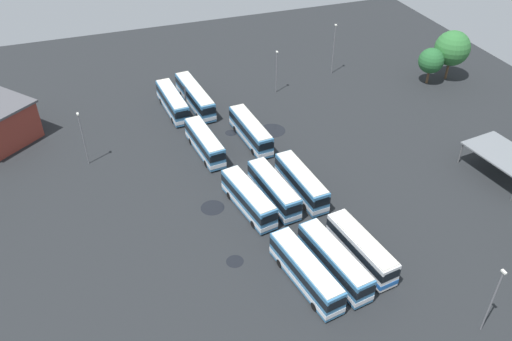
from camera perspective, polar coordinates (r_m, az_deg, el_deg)
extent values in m
plane|color=black|center=(75.88, -0.65, -0.18)|extent=(121.65, 121.65, 0.00)
cube|color=teal|center=(90.70, -9.06, 7.37)|extent=(11.66, 3.31, 3.17)
cube|color=beige|center=(89.92, -9.16, 8.29)|extent=(11.19, 3.08, 0.14)
cube|color=black|center=(90.46, -9.09, 7.65)|extent=(11.72, 3.35, 1.01)
cube|color=silver|center=(91.13, -9.00, 6.89)|extent=(11.72, 3.35, 0.63)
cube|color=black|center=(85.53, -7.99, 6.04)|extent=(0.21, 2.03, 1.17)
cylinder|color=black|center=(88.62, -7.61, 5.74)|extent=(1.02, 0.37, 1.00)
cylinder|color=black|center=(88.13, -9.02, 5.41)|extent=(1.02, 0.37, 1.00)
cylinder|color=black|center=(94.65, -8.93, 7.73)|extent=(1.02, 0.37, 1.00)
cylinder|color=black|center=(94.19, -10.27, 7.43)|extent=(1.02, 0.37, 1.00)
cube|color=teal|center=(91.92, -6.65, 8.01)|extent=(13.82, 3.76, 3.17)
cube|color=beige|center=(91.15, -6.72, 8.92)|extent=(13.25, 3.51, 0.14)
cube|color=black|center=(91.68, -6.67, 8.29)|extent=(13.89, 3.80, 1.01)
cube|color=silver|center=(92.34, -6.61, 7.52)|extent=(13.89, 3.80, 0.63)
cube|color=black|center=(85.95, -5.13, 6.43)|extent=(0.25, 2.03, 1.17)
cube|color=#47474C|center=(93.19, -6.97, 8.40)|extent=(1.13, 2.60, 3.04)
cylinder|color=black|center=(89.40, -4.98, 6.23)|extent=(1.02, 0.39, 1.00)
cylinder|color=black|center=(88.77, -6.36, 5.90)|extent=(1.02, 0.39, 1.00)
cylinder|color=black|center=(96.44, -6.81, 8.49)|extent=(1.02, 0.39, 1.00)
cylinder|color=black|center=(95.85, -8.10, 8.20)|extent=(1.02, 0.39, 1.00)
cube|color=teal|center=(79.21, -5.59, 3.03)|extent=(10.87, 3.56, 3.17)
cube|color=beige|center=(78.31, -5.66, 4.05)|extent=(10.43, 3.32, 0.14)
cube|color=black|center=(78.93, -5.62, 3.34)|extent=(10.93, 3.60, 1.01)
cube|color=silver|center=(79.69, -5.56, 2.50)|extent=(10.93, 3.60, 0.63)
cube|color=black|center=(74.69, -4.15, 1.40)|extent=(0.27, 2.03, 1.17)
cylinder|color=black|center=(77.73, -3.88, 1.18)|extent=(1.03, 0.40, 1.00)
cylinder|color=black|center=(77.09, -5.44, 0.75)|extent=(1.03, 0.40, 1.00)
cylinder|color=black|center=(82.90, -5.63, 3.55)|extent=(1.03, 0.40, 1.00)
cylinder|color=black|center=(82.30, -7.11, 3.17)|extent=(1.03, 0.40, 1.00)
cube|color=teal|center=(81.65, -0.60, 4.34)|extent=(11.68, 3.37, 3.17)
cube|color=beige|center=(80.78, -0.60, 5.33)|extent=(11.21, 3.14, 0.14)
cube|color=black|center=(81.38, -0.60, 4.64)|extent=(11.74, 3.41, 1.01)
cube|color=silver|center=(82.12, -0.59, 3.81)|extent=(11.74, 3.41, 0.63)
cube|color=black|center=(76.91, 1.13, 2.64)|extent=(0.22, 2.03, 1.17)
cylinder|color=black|center=(80.07, 1.19, 2.44)|extent=(1.02, 0.38, 1.00)
cylinder|color=black|center=(79.28, -0.30, 2.06)|extent=(1.02, 0.38, 1.00)
cylinder|color=black|center=(85.55, -0.85, 4.87)|extent=(1.02, 0.38, 1.00)
cylinder|color=black|center=(84.81, -2.27, 4.54)|extent=(1.02, 0.38, 1.00)
cube|color=teal|center=(68.19, -0.83, -3.06)|extent=(10.95, 4.29, 3.17)
cube|color=beige|center=(67.15, -0.84, -1.97)|extent=(10.49, 4.02, 0.14)
cube|color=black|center=(67.87, -0.83, -2.73)|extent=(11.00, 4.33, 1.01)
cube|color=silver|center=(68.76, -0.82, -3.63)|extent=(11.00, 4.33, 0.63)
cube|color=black|center=(64.28, 1.49, -5.27)|extent=(0.41, 2.01, 1.17)
cylinder|color=black|center=(67.35, 1.41, -5.22)|extent=(1.04, 0.47, 1.00)
cylinder|color=black|center=(66.49, -0.29, -5.86)|extent=(1.04, 0.47, 1.00)
cylinder|color=black|center=(71.75, -1.30, -2.17)|extent=(1.04, 0.47, 1.00)
cylinder|color=black|center=(70.94, -2.92, -2.73)|extent=(1.04, 0.47, 1.00)
cube|color=teal|center=(69.69, 1.93, -2.07)|extent=(10.95, 3.71, 3.17)
cube|color=beige|center=(68.67, 1.96, -0.99)|extent=(10.50, 3.47, 0.14)
cube|color=black|center=(69.37, 1.94, -1.74)|extent=(11.00, 3.76, 1.01)
cube|color=silver|center=(70.24, 1.92, -2.64)|extent=(11.00, 3.76, 0.63)
cube|color=black|center=(65.72, 4.15, -4.26)|extent=(0.30, 2.03, 1.17)
cylinder|color=black|center=(68.80, 4.06, -4.25)|extent=(1.03, 0.41, 1.00)
cylinder|color=black|center=(67.91, 2.38, -4.82)|extent=(1.03, 0.41, 1.00)
cylinder|color=black|center=(73.27, 1.48, -1.23)|extent=(1.03, 0.41, 1.00)
cylinder|color=black|center=(72.45, -0.12, -1.72)|extent=(1.03, 0.41, 1.00)
cube|color=teal|center=(71.16, 4.92, -1.27)|extent=(11.13, 3.41, 3.17)
cube|color=beige|center=(70.16, 4.99, -0.20)|extent=(10.67, 3.17, 0.14)
cube|color=black|center=(70.85, 4.94, -0.95)|extent=(11.18, 3.45, 1.01)
cube|color=silver|center=(71.70, 4.89, -1.83)|extent=(11.18, 3.45, 0.63)
cube|color=black|center=(67.15, 7.19, -3.46)|extent=(0.23, 2.03, 1.17)
cylinder|color=black|center=(70.25, 7.01, -3.46)|extent=(1.02, 0.38, 1.00)
cylinder|color=black|center=(69.30, 5.38, -3.98)|extent=(1.02, 0.38, 1.00)
cylinder|color=black|center=(74.79, 4.39, -0.45)|extent=(1.02, 0.38, 1.00)
cylinder|color=black|center=(73.90, 2.83, -0.89)|extent=(1.02, 0.38, 1.00)
cube|color=teal|center=(59.18, 5.41, -10.87)|extent=(11.78, 4.28, 3.17)
cube|color=beige|center=(57.98, 5.51, -9.76)|extent=(11.29, 4.01, 0.14)
cube|color=black|center=(58.81, 5.44, -10.54)|extent=(11.84, 4.33, 1.01)
cube|color=silver|center=(59.84, 5.37, -11.45)|extent=(11.84, 4.33, 0.63)
cube|color=black|center=(55.77, 8.80, -14.19)|extent=(0.38, 2.02, 1.17)
cylinder|color=black|center=(58.84, 8.25, -13.57)|extent=(1.04, 0.46, 1.00)
cylinder|color=black|center=(57.90, 6.36, -14.47)|extent=(1.04, 0.46, 1.00)
cylinder|color=black|center=(62.65, 4.41, -9.28)|extent=(1.04, 0.46, 1.00)
cylinder|color=black|center=(61.77, 2.60, -10.02)|extent=(1.04, 0.46, 1.00)
cube|color=teal|center=(60.66, 8.49, -9.71)|extent=(11.62, 4.18, 3.17)
cube|color=beige|center=(59.49, 8.63, -8.60)|extent=(11.14, 3.91, 0.14)
cube|color=black|center=(60.30, 8.53, -9.37)|extent=(11.68, 4.22, 1.01)
cube|color=silver|center=(61.30, 8.42, -10.28)|extent=(11.68, 4.22, 0.63)
cube|color=black|center=(57.37, 11.91, -12.80)|extent=(0.37, 2.02, 1.17)
cylinder|color=black|center=(60.42, 11.24, -12.29)|extent=(1.03, 0.45, 1.00)
cylinder|color=black|center=(59.37, 9.46, -13.15)|extent=(1.03, 0.45, 1.00)
cylinder|color=black|center=(64.08, 7.38, -8.24)|extent=(1.03, 0.45, 1.00)
cylinder|color=black|center=(63.09, 5.66, -8.96)|extent=(1.03, 0.45, 1.00)
cube|color=silver|center=(62.59, 11.34, -8.32)|extent=(10.87, 3.88, 3.17)
cube|color=beige|center=(61.45, 11.52, -7.23)|extent=(10.42, 3.63, 0.14)
cube|color=black|center=(62.24, 11.39, -7.99)|extent=(10.93, 3.93, 1.01)
cube|color=#1E56A8|center=(63.20, 11.24, -8.90)|extent=(10.93, 3.93, 0.63)
cube|color=black|center=(59.51, 14.50, -11.02)|extent=(0.33, 2.02, 1.17)
cylinder|color=black|center=(62.48, 13.86, -10.70)|extent=(1.03, 0.43, 1.00)
cylinder|color=black|center=(61.34, 12.18, -11.49)|extent=(1.03, 0.43, 1.00)
cylinder|color=black|center=(65.87, 10.28, -7.09)|extent=(1.03, 0.43, 1.00)
cylinder|color=black|center=(64.80, 8.64, -7.76)|extent=(1.03, 0.43, 1.00)
cube|color=slate|center=(81.22, 25.46, 1.55)|extent=(11.16, 7.91, 0.20)
cylinder|color=#59595B|center=(86.65, 24.13, 2.75)|extent=(0.20, 0.20, 3.39)
cylinder|color=#59595B|center=(82.47, 21.33, 1.76)|extent=(0.20, 0.20, 3.39)
cylinder|color=slate|center=(57.93, 24.20, -12.95)|extent=(0.16, 0.16, 8.39)
cube|color=silver|center=(54.93, 25.32, -9.92)|extent=(0.56, 0.28, 0.20)
cylinder|color=slate|center=(79.30, -18.21, 3.17)|extent=(0.16, 0.16, 8.23)
cube|color=silver|center=(77.16, -18.81, 5.83)|extent=(0.56, 0.28, 0.20)
cylinder|color=slate|center=(102.77, 8.42, 12.80)|extent=(0.16, 0.16, 9.47)
cube|color=silver|center=(100.94, 8.67, 15.35)|extent=(0.56, 0.28, 0.20)
cylinder|color=slate|center=(95.10, 2.24, 10.54)|extent=(0.16, 0.16, 7.60)
cube|color=silver|center=(93.44, 2.30, 12.74)|extent=(0.56, 0.28, 0.20)
cylinder|color=brown|center=(104.42, 18.15, 9.65)|extent=(0.44, 0.44, 2.54)
sphere|color=#235B2D|center=(103.10, 18.49, 11.25)|extent=(4.64, 4.64, 4.64)
cylinder|color=brown|center=(107.13, 20.04, 10.18)|extent=(0.44, 0.44, 3.40)
sphere|color=#2D6B33|center=(105.40, 20.54, 12.33)|extent=(6.45, 6.45, 6.45)
cylinder|color=black|center=(69.91, -4.74, -4.04)|extent=(3.15, 3.15, 0.01)
cylinder|color=black|center=(75.18, 0.08, -0.57)|extent=(1.45, 1.45, 0.01)
cylinder|color=black|center=(85.29, 1.78, 4.36)|extent=(4.27, 4.27, 0.01)
cylinder|color=black|center=(84.76, -2.73, 4.11)|extent=(1.91, 1.91, 0.01)
cylinder|color=black|center=(62.64, -2.31, -9.83)|extent=(2.09, 2.09, 0.01)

